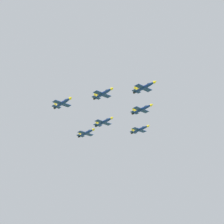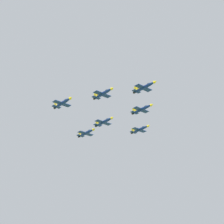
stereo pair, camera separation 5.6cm
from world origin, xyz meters
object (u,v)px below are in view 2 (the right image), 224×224
jet_left_outer (140,129)px  jet_trailing (86,133)px  jet_right_wingman (103,94)px  jet_left_wingman (142,109)px  jet_lead (144,87)px  jet_right_outer (63,103)px  jet_slot_rear (104,122)px

jet_left_outer → jet_trailing: (-26.07, -25.24, -5.04)m
jet_right_wingman → jet_trailing: bearing=157.2°
jet_left_wingman → jet_left_outer: (-13.56, 19.98, -3.59)m
jet_lead → jet_trailing: bearing=179.2°
jet_trailing → jet_right_outer: bearing=-59.5°
jet_left_wingman → jet_left_outer: size_ratio=1.04×
jet_left_outer → jet_right_outer: (-16.68, -60.29, -0.05)m
jet_right_wingman → jet_slot_rear: bearing=139.9°
jet_left_wingman → jet_right_wingman: (-8.34, -30.14, 0.42)m
jet_left_outer → jet_slot_rear: size_ratio=0.99×
jet_right_wingman → jet_slot_rear: 25.24m
jet_trailing → jet_lead: bearing=0.0°
jet_left_outer → jet_right_outer: jet_right_outer is taller
jet_slot_rear → jet_trailing: 18.48m
jet_lead → jet_slot_rear: 37.97m
jet_lead → jet_left_outer: 48.67m
jet_lead → jet_left_outer: bearing=138.8°
jet_left_wingman → jet_slot_rear: 25.12m
jet_lead → jet_slot_rear: jet_lead is taller
jet_right_outer → jet_left_wingman: bearing=68.7°
jet_left_wingman → jet_slot_rear: size_ratio=1.03×
jet_left_wingman → jet_right_wingman: 31.28m
jet_lead → jet_left_wingman: jet_lead is taller
jet_right_wingman → jet_left_outer: jet_right_wingman is taller
jet_right_wingman → jet_trailing: 40.99m
jet_right_outer → jet_trailing: bearing=120.6°
jet_left_wingman → jet_right_outer: (-30.24, -40.31, -3.64)m
jet_lead → jet_right_wingman: bearing=-140.4°
jet_left_wingman → jet_trailing: jet_left_wingman is taller
jet_lead → jet_right_outer: (-43.81, -20.33, -6.08)m
jet_left_outer → jet_trailing: 36.63m
jet_lead → jet_left_outer: (-27.12, 39.96, -6.03)m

